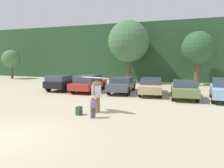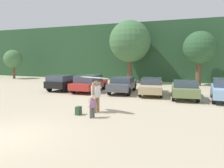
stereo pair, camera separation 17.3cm
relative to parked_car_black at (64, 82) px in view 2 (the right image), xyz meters
name	(u,v)px [view 2 (the right image)]	position (x,y,z in m)	size (l,w,h in m)	color
ground_plane	(6,138)	(5.06, -11.44, -0.77)	(120.00, 120.00, 0.00)	#C1B293
hillside_ridge	(154,53)	(5.06, 16.98, 3.07)	(108.00, 12.00, 7.68)	#284C2D
tree_far_left	(13,59)	(-13.50, 7.07, 2.09)	(2.62, 2.62, 4.19)	brown
tree_left	(130,42)	(3.77, 8.65, 4.24)	(5.08, 5.08, 7.58)	brown
tree_center_right	(200,48)	(11.74, 8.45, 3.33)	(3.55, 3.55, 5.92)	brown
parked_car_black	(64,82)	(0.00, 0.00, 0.00)	(2.06, 4.12, 1.45)	black
parked_car_red	(89,83)	(2.56, 0.20, 0.03)	(2.19, 4.70, 1.50)	#B72D28
parked_car_dark_gray	(123,84)	(5.61, 0.71, -0.02)	(2.39, 4.91, 1.36)	#4C4F54
parked_car_tan	(151,86)	(8.15, 0.74, -0.04)	(2.53, 4.98, 1.36)	tan
parked_car_olive_green	(185,89)	(10.88, -0.17, -0.03)	(2.33, 4.61, 1.37)	#6B7F4C
person_adult	(96,95)	(6.56, -6.58, 0.25)	(0.43, 0.76, 1.80)	#8C6B4C
person_child	(92,106)	(6.88, -7.69, -0.13)	(0.27, 0.54, 1.13)	#4C4C51
surfboard_white	(94,78)	(6.42, -6.52, 1.19)	(2.11, 1.03, 0.16)	white
backpack_dropped	(78,111)	(5.92, -7.42, -0.54)	(0.24, 0.34, 0.45)	#2D4C33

